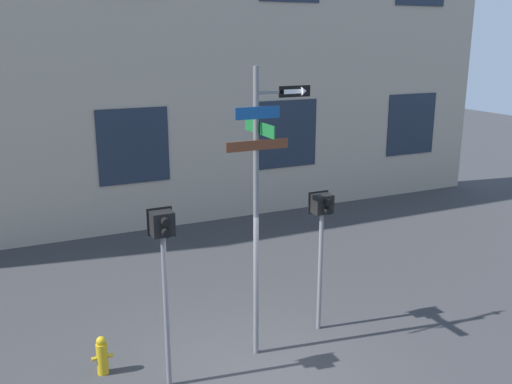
# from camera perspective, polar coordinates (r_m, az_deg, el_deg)

# --- Properties ---
(ground_plane) EXTENTS (60.00, 60.00, 0.00)m
(ground_plane) POSITION_cam_1_polar(r_m,az_deg,el_deg) (9.79, 0.04, -17.81)
(ground_plane) COLOR #38383A
(street_sign_pole) EXTENTS (1.49, 1.06, 4.92)m
(street_sign_pole) POSITION_cam_1_polar(r_m,az_deg,el_deg) (9.23, 0.41, 0.21)
(street_sign_pole) COLOR slate
(street_sign_pole) RESTS_ON ground_plane
(pedestrian_signal_left) EXTENTS (0.39, 0.40, 2.91)m
(pedestrian_signal_left) POSITION_cam_1_polar(r_m,az_deg,el_deg) (8.61, -9.22, -5.87)
(pedestrian_signal_left) COLOR slate
(pedestrian_signal_left) RESTS_ON ground_plane
(pedestrian_signal_right) EXTENTS (0.41, 0.40, 2.66)m
(pedestrian_signal_right) POSITION_cam_1_polar(r_m,az_deg,el_deg) (10.35, 6.59, -3.16)
(pedestrian_signal_right) COLOR slate
(pedestrian_signal_right) RESTS_ON ground_plane
(fire_hydrant) EXTENTS (0.34, 0.18, 0.67)m
(fire_hydrant) POSITION_cam_1_polar(r_m,az_deg,el_deg) (9.98, -15.14, -15.52)
(fire_hydrant) COLOR gold
(fire_hydrant) RESTS_ON ground_plane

